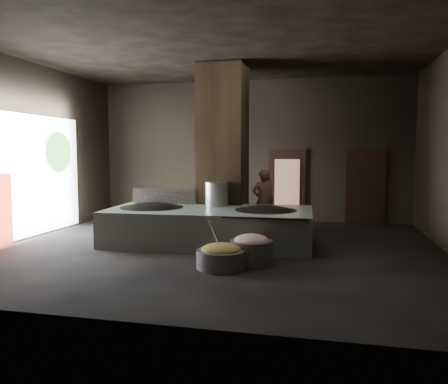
% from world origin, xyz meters
% --- Properties ---
extents(floor, '(10.00, 9.00, 0.10)m').
position_xyz_m(floor, '(0.00, 0.00, -0.05)').
color(floor, black).
rests_on(floor, ground).
extents(ceiling, '(10.00, 9.00, 0.10)m').
position_xyz_m(ceiling, '(0.00, 0.00, 4.55)').
color(ceiling, black).
rests_on(ceiling, back_wall).
extents(back_wall, '(10.00, 0.10, 4.50)m').
position_xyz_m(back_wall, '(0.00, 4.55, 2.25)').
color(back_wall, black).
rests_on(back_wall, ground).
extents(front_wall, '(10.00, 0.10, 4.50)m').
position_xyz_m(front_wall, '(0.00, -4.55, 2.25)').
color(front_wall, black).
rests_on(front_wall, ground).
extents(left_wall, '(0.10, 9.00, 4.50)m').
position_xyz_m(left_wall, '(-5.05, 0.00, 2.25)').
color(left_wall, black).
rests_on(left_wall, ground).
extents(pillar, '(1.20, 1.20, 4.50)m').
position_xyz_m(pillar, '(-0.30, 1.90, 2.25)').
color(pillar, black).
rests_on(pillar, ground).
extents(hearth_platform, '(4.92, 2.50, 0.84)m').
position_xyz_m(hearth_platform, '(-0.31, 0.49, 0.42)').
color(hearth_platform, '#A5B7A5').
rests_on(hearth_platform, ground).
extents(platform_cap, '(4.73, 2.27, 0.03)m').
position_xyz_m(platform_cap, '(-0.31, 0.49, 0.82)').
color(platform_cap, black).
rests_on(platform_cap, hearth_platform).
extents(wok_left, '(1.52, 1.52, 0.42)m').
position_xyz_m(wok_left, '(-1.76, 0.44, 0.75)').
color(wok_left, black).
rests_on(wok_left, hearth_platform).
extents(wok_left_rim, '(1.56, 1.56, 0.05)m').
position_xyz_m(wok_left_rim, '(-1.76, 0.44, 0.82)').
color(wok_left_rim, black).
rests_on(wok_left_rim, hearth_platform).
extents(wok_right, '(1.42, 1.42, 0.40)m').
position_xyz_m(wok_right, '(1.04, 0.54, 0.75)').
color(wok_right, black).
rests_on(wok_right, hearth_platform).
extents(wok_right_rim, '(1.45, 1.45, 0.05)m').
position_xyz_m(wok_right_rim, '(1.04, 0.54, 0.82)').
color(wok_right_rim, black).
rests_on(wok_right_rim, hearth_platform).
extents(stock_pot, '(0.59, 0.59, 0.63)m').
position_xyz_m(stock_pot, '(-0.26, 1.04, 1.13)').
color(stock_pot, '#B2B6BA').
rests_on(stock_pot, hearth_platform).
extents(splash_guard, '(1.68, 0.13, 0.42)m').
position_xyz_m(splash_guard, '(-1.76, 1.24, 1.03)').
color(splash_guard, black).
rests_on(splash_guard, hearth_platform).
extents(cook, '(0.73, 0.61, 1.71)m').
position_xyz_m(cook, '(0.73, 2.38, 0.86)').
color(cook, brown).
rests_on(cook, ground).
extents(veg_basin, '(0.98, 0.98, 0.35)m').
position_xyz_m(veg_basin, '(0.48, -1.64, 0.17)').
color(veg_basin, slate).
rests_on(veg_basin, ground).
extents(veg_fill, '(0.77, 0.77, 0.24)m').
position_xyz_m(veg_fill, '(0.48, -1.64, 0.35)').
color(veg_fill, olive).
rests_on(veg_fill, veg_basin).
extents(ladle, '(0.20, 0.34, 0.67)m').
position_xyz_m(ladle, '(0.33, -1.49, 0.55)').
color(ladle, '#B2B6BA').
rests_on(ladle, veg_basin).
extents(meat_basin, '(0.88, 0.88, 0.46)m').
position_xyz_m(meat_basin, '(0.98, -1.17, 0.23)').
color(meat_basin, slate).
rests_on(meat_basin, ground).
extents(meat_fill, '(0.69, 0.69, 0.27)m').
position_xyz_m(meat_fill, '(0.98, -1.17, 0.45)').
color(meat_fill, '#DB8388').
rests_on(meat_fill, meat_basin).
extents(doorway_near, '(1.18, 0.08, 2.38)m').
position_xyz_m(doorway_near, '(1.20, 4.45, 1.10)').
color(doorway_near, black).
rests_on(doorway_near, ground).
extents(doorway_near_glow, '(0.78, 0.04, 1.85)m').
position_xyz_m(doorway_near_glow, '(1.21, 4.39, 1.05)').
color(doorway_near_glow, '#8C6647').
rests_on(doorway_near_glow, ground).
extents(doorway_far, '(1.18, 0.08, 2.38)m').
position_xyz_m(doorway_far, '(3.60, 4.45, 1.10)').
color(doorway_far, black).
rests_on(doorway_far, ground).
extents(doorway_far_glow, '(0.83, 0.04, 1.96)m').
position_xyz_m(doorway_far_glow, '(3.80, 4.60, 1.05)').
color(doorway_far_glow, '#8C6647').
rests_on(doorway_far_glow, ground).
extents(left_opening, '(0.04, 4.20, 3.10)m').
position_xyz_m(left_opening, '(-4.95, 0.20, 1.60)').
color(left_opening, white).
rests_on(left_opening, ground).
extents(tree_silhouette, '(0.28, 1.10, 1.10)m').
position_xyz_m(tree_silhouette, '(-4.85, 1.30, 2.20)').
color(tree_silhouette, '#194714').
rests_on(tree_silhouette, left_opening).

